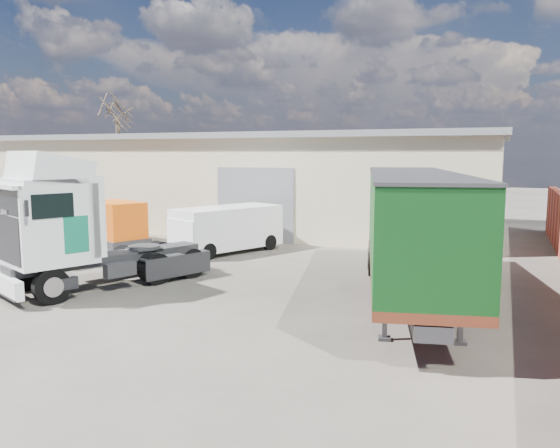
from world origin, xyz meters
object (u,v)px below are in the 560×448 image
at_px(box_trailer, 412,223).
at_px(orange_skip, 115,225).
at_px(panel_van, 224,229).
at_px(tractor_unit, 74,233).
at_px(bare_tree, 117,104).

xyz_separation_m(box_trailer, orange_skip, (-14.68, 4.98, -1.41)).
relative_size(panel_van, orange_skip, 1.40).
bearing_deg(tractor_unit, bare_tree, 149.08).
bearing_deg(bare_tree, box_trailer, -36.02).
relative_size(tractor_unit, box_trailer, 0.59).
distance_m(panel_van, orange_skip, 5.97).
relative_size(box_trailer, orange_skip, 3.10).
height_order(bare_tree, tractor_unit, bare_tree).
bearing_deg(orange_skip, box_trailer, 4.14).
distance_m(tractor_unit, orange_skip, 9.22).
bearing_deg(tractor_unit, orange_skip, 145.15).
height_order(tractor_unit, panel_van, tractor_unit).
bearing_deg(panel_van, tractor_unit, -74.13).
xyz_separation_m(tractor_unit, panel_van, (1.17, 7.60, -0.81)).
xyz_separation_m(bare_tree, orange_skip, (10.00, -12.97, -7.05)).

